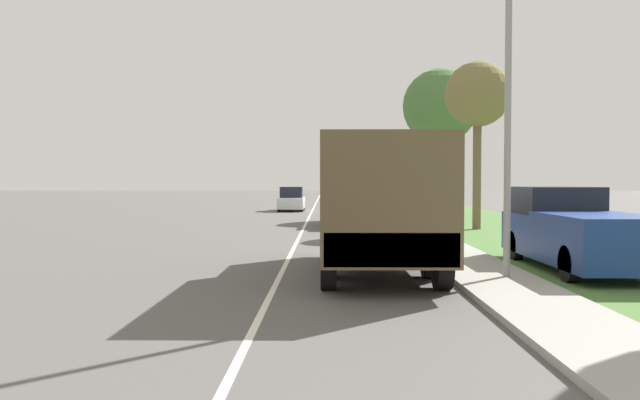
{
  "coord_description": "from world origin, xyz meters",
  "views": [
    {
      "loc": [
        1.04,
        -0.98,
        2.1
      ],
      "look_at": [
        0.86,
        14.48,
        1.62
      ],
      "focal_mm": 35.0,
      "sensor_mm": 36.0,
      "label": 1
    }
  ],
  "objects_px": {
    "pickup_truck": "(574,230)",
    "lamp_post": "(500,40)",
    "military_truck": "(377,201)",
    "car_second_ahead": "(292,200)",
    "car_nearest_ahead": "(346,212)"
  },
  "relations": [
    {
      "from": "military_truck",
      "to": "lamp_post",
      "type": "distance_m",
      "value": 4.25
    },
    {
      "from": "military_truck",
      "to": "lamp_post",
      "type": "relative_size",
      "value": 0.81
    },
    {
      "from": "car_second_ahead",
      "to": "lamp_post",
      "type": "relative_size",
      "value": 0.5
    },
    {
      "from": "military_truck",
      "to": "pickup_truck",
      "type": "xyz_separation_m",
      "value": [
        4.74,
        0.89,
        -0.71
      ]
    },
    {
      "from": "military_truck",
      "to": "car_nearest_ahead",
      "type": "distance_m",
      "value": 14.56
    },
    {
      "from": "military_truck",
      "to": "car_nearest_ahead",
      "type": "bearing_deg",
      "value": 90.93
    },
    {
      "from": "pickup_truck",
      "to": "lamp_post",
      "type": "distance_m",
      "value": 5.07
    },
    {
      "from": "pickup_truck",
      "to": "lamp_post",
      "type": "xyz_separation_m",
      "value": [
        -2.33,
        -1.96,
        4.05
      ]
    },
    {
      "from": "military_truck",
      "to": "lamp_post",
      "type": "height_order",
      "value": "lamp_post"
    },
    {
      "from": "car_nearest_ahead",
      "to": "lamp_post",
      "type": "bearing_deg",
      "value": -80.37
    },
    {
      "from": "car_second_ahead",
      "to": "lamp_post",
      "type": "bearing_deg",
      "value": -78.85
    },
    {
      "from": "car_second_ahead",
      "to": "lamp_post",
      "type": "height_order",
      "value": "lamp_post"
    },
    {
      "from": "military_truck",
      "to": "lamp_post",
      "type": "bearing_deg",
      "value": -23.87
    },
    {
      "from": "car_second_ahead",
      "to": "lamp_post",
      "type": "distance_m",
      "value": 31.33
    },
    {
      "from": "military_truck",
      "to": "car_second_ahead",
      "type": "distance_m",
      "value": 29.62
    }
  ]
}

